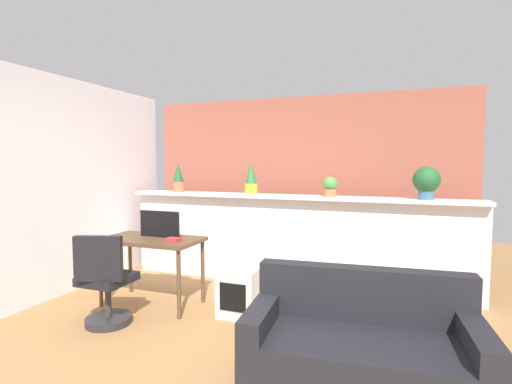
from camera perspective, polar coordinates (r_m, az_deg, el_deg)
ground_plane at (r=3.43m, az=-5.03°, el=-23.17°), size 12.00×12.00×0.00m
divider_wall at (r=5.02m, az=4.98°, el=-7.35°), size 4.49×0.16×1.13m
plant_shelf at (r=4.90m, az=4.89°, el=-0.72°), size 4.49×0.33×0.04m
brick_wall_behind at (r=5.50m, az=6.72°, el=0.87°), size 4.49×0.10×2.50m
side_wall_left at (r=4.95m, az=-29.90°, el=0.51°), size 0.12×4.40×2.60m
potted_plant_0 at (r=5.50m, az=-11.42°, el=2.08°), size 0.15×0.15×0.41m
potted_plant_1 at (r=5.03m, az=-0.75°, el=1.99°), size 0.17×0.17×0.44m
potted_plant_2 at (r=4.74m, az=10.93°, el=0.81°), size 0.17×0.17×0.24m
potted_plant_3 at (r=4.68m, az=23.92°, el=1.47°), size 0.30×0.30×0.37m
desk at (r=4.46m, az=-15.19°, el=-7.65°), size 1.10×0.60×0.75m
tv_monitor at (r=4.46m, az=-14.07°, el=-4.62°), size 0.49×0.04×0.29m
office_chair at (r=4.08m, az=-21.41°, el=-12.94°), size 0.50×0.50×0.91m
side_cube_shelf at (r=4.13m, az=-2.32°, el=-14.48°), size 0.40×0.41×0.50m
book_on_desk at (r=4.21m, az=-12.15°, el=-6.89°), size 0.15×0.11×0.04m
couch at (r=2.98m, az=15.30°, el=-21.65°), size 1.62×0.89×0.80m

